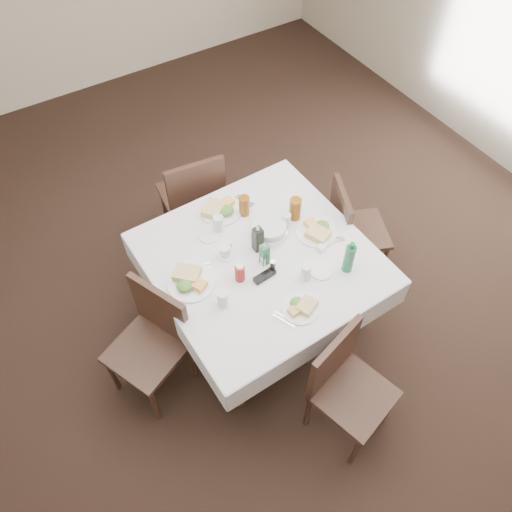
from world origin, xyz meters
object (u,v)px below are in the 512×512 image
Objects in this scene: water_w at (223,299)px; bread_basket at (269,229)px; dining_table at (261,264)px; ketchup_bottle at (240,273)px; water_s at (306,272)px; chair_south at (344,381)px; coffee_mug at (225,252)px; water_n at (218,224)px; chair_east at (350,226)px; oil_cruet_dark at (258,238)px; green_bottle at (349,258)px; chair_west at (154,336)px; chair_north at (194,195)px; oil_cruet_green at (264,254)px; water_e at (286,220)px.

bread_basket is at bearing 31.24° from water_w.
ketchup_bottle reaches higher than dining_table.
dining_table is at bearing 21.18° from ketchup_bottle.
chair_south is at bearing -101.65° from water_s.
coffee_mug is at bearing -178.53° from bread_basket.
water_n reaches higher than dining_table.
chair_south reaches higher than chair_east.
green_bottle is (0.40, -0.44, 0.01)m from oil_cruet_dark.
chair_west is (-0.84, 0.88, 0.01)m from chair_south.
ketchup_bottle is (-0.36, 0.21, 0.01)m from water_s.
chair_east is 3.54× the size of oil_cruet_dark.
chair_east is 7.36× the size of water_s.
green_bottle is (0.44, -1.31, 0.33)m from chair_north.
water_w reaches higher than water_s.
water_w is (-0.36, -1.12, 0.28)m from chair_north.
dining_table is 0.59m from green_bottle.
green_bottle is (0.53, -0.72, 0.05)m from water_n.
chair_west is at bearing -152.46° from water_n.
chair_west reaches higher than coffee_mug.
water_w reaches higher than dining_table.
green_bottle reaches higher than ketchup_bottle.
chair_east is at bearing -44.97° from chair_north.
chair_south is (0.06, -1.83, -0.03)m from chair_north.
chair_north is at bearing 135.03° from chair_east.
oil_cruet_dark reaches higher than oil_cruet_green.
oil_cruet_green is (-0.01, -0.05, 0.17)m from dining_table.
oil_cruet_dark reaches higher than chair_east.
oil_cruet_green is 1.51× the size of ketchup_bottle.
water_s is 0.29m from oil_cruet_green.
chair_south is 7.27× the size of water_w.
chair_east is 0.93m from oil_cruet_green.
water_s is 0.41m from ketchup_bottle.
green_bottle is (0.42, -0.32, 0.02)m from oil_cruet_green.
ketchup_bottle is (-0.23, 0.82, 0.31)m from chair_south.
green_bottle is (0.39, 0.53, 0.36)m from chair_south.
water_w is 0.64m from bread_basket.
chair_north is 1.10× the size of chair_east.
chair_south is 1.11m from water_e.
ketchup_bottle is (0.18, 0.11, 0.00)m from water_w.
chair_west reaches higher than water_s.
oil_cruet_green is at bearing 123.40° from water_s.
chair_south is 1.04× the size of chair_east.
oil_cruet_dark is at bearing 90.38° from chair_south.
water_e is at bearing -2.56° from bread_basket.
oil_cruet_dark is (0.84, 0.09, 0.35)m from chair_west.
chair_west is 8.13× the size of water_e.
chair_east is 6.56× the size of water_n.
green_bottle is at bearing -76.38° from water_e.
water_n is 0.34m from bread_basket.
oil_cruet_green is 0.53m from green_bottle.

